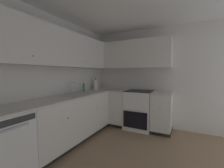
# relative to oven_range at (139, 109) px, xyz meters

# --- Properties ---
(wall_back) EXTENTS (4.03, 0.05, 2.41)m
(wall_back) POSITION_rel_oven_range_xyz_m (-1.69, 1.30, 0.75)
(wall_back) COLOR silver
(wall_back) RESTS_ON ground_plane
(wall_right) EXTENTS (0.05, 3.50, 2.41)m
(wall_right) POSITION_rel_oven_range_xyz_m (0.31, -0.43, 0.75)
(wall_right) COLOR silver
(wall_right) RESTS_ON ground_plane
(lower_cabinets_back) EXTENTS (1.89, 0.62, 0.86)m
(lower_cabinets_back) POSITION_rel_oven_range_xyz_m (-1.27, 0.98, -0.02)
(lower_cabinets_back) COLOR silver
(lower_cabinets_back) RESTS_ON ground_plane
(countertop_back) EXTENTS (3.10, 0.60, 0.03)m
(countertop_back) POSITION_rel_oven_range_xyz_m (-1.27, 0.97, 0.42)
(countertop_back) COLOR beige
(countertop_back) RESTS_ON lower_cabinets_back
(lower_cabinets_right) EXTENTS (0.62, 1.41, 0.86)m
(lower_cabinets_right) POSITION_rel_oven_range_xyz_m (-0.02, -0.06, -0.02)
(lower_cabinets_right) COLOR silver
(lower_cabinets_right) RESTS_ON ground_plane
(countertop_right) EXTENTS (0.60, 1.41, 0.03)m
(countertop_right) POSITION_rel_oven_range_xyz_m (-0.02, -0.06, 0.42)
(countertop_right) COLOR beige
(countertop_right) RESTS_ON lower_cabinets_right
(oven_range) EXTENTS (0.68, 0.62, 1.05)m
(oven_range) POSITION_rel_oven_range_xyz_m (0.00, 0.00, 0.00)
(oven_range) COLOR white
(oven_range) RESTS_ON ground_plane
(upper_cabinets_back) EXTENTS (2.78, 0.34, 0.67)m
(upper_cabinets_back) POSITION_rel_oven_range_xyz_m (-1.43, 1.11, 1.33)
(upper_cabinets_back) COLOR silver
(upper_cabinets_right) EXTENTS (0.32, 1.96, 0.67)m
(upper_cabinets_right) POSITION_rel_oven_range_xyz_m (0.12, 0.29, 1.33)
(upper_cabinets_right) COLOR silver
(sink) EXTENTS (0.68, 0.40, 0.10)m
(sink) POSITION_rel_oven_range_xyz_m (-1.07, 0.94, 0.40)
(sink) COLOR #B7B7BC
(sink) RESTS_ON countertop_back
(faucet) EXTENTS (0.07, 0.16, 0.26)m
(faucet) POSITION_rel_oven_range_xyz_m (-1.06, 1.15, 0.59)
(faucet) COLOR silver
(faucet) RESTS_ON countertop_back
(soap_bottle) EXTENTS (0.05, 0.05, 0.20)m
(soap_bottle) POSITION_rel_oven_range_xyz_m (-0.65, 1.15, 0.53)
(soap_bottle) COLOR #338C4C
(soap_bottle) RESTS_ON countertop_back
(paper_towel_roll) EXTENTS (0.11, 0.11, 0.30)m
(paper_towel_roll) POSITION_rel_oven_range_xyz_m (-0.17, 1.13, 0.56)
(paper_towel_roll) COLOR white
(paper_towel_roll) RESTS_ON countertop_back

